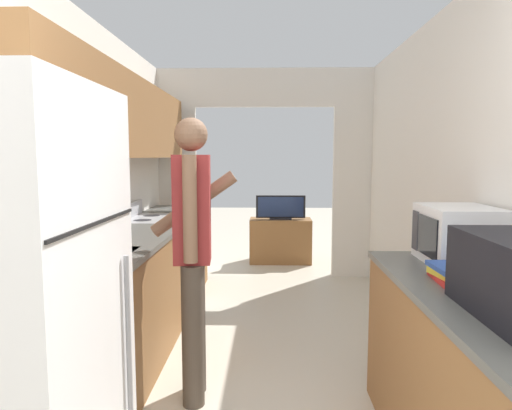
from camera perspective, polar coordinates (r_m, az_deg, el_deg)
The scene contains 12 objects.
wall_left at distance 3.30m, azimuth -21.44°, elevation 5.55°, with size 0.38×6.86×2.50m.
wall_right at distance 2.93m, azimuth 26.89°, elevation 1.21°, with size 0.06×6.86×2.50m.
wall_far_with_doorway at distance 5.50m, azimuth 1.06°, elevation 5.83°, with size 2.95×0.06×2.50m.
counter_left at distance 3.76m, azimuth -14.58°, elevation -9.83°, with size 0.62×3.37×0.89m.
counter_right at distance 2.35m, azimuth 26.20°, elevation -20.26°, with size 0.62×1.70×0.89m.
range_oven at distance 4.46m, azimuth -11.78°, elevation -7.19°, with size 0.66×0.73×1.03m.
person at distance 2.73m, azimuth -7.91°, elevation -5.70°, with size 0.54×0.39×1.69m.
microwave at distance 2.68m, azimuth 23.97°, elevation -3.45°, with size 0.36×0.46×0.31m.
book_stack at distance 2.30m, azimuth 24.08°, elevation -8.03°, with size 0.25×0.31×0.08m.
tv_cabinet at distance 6.36m, azimuth 3.07°, elevation -4.44°, with size 0.84×0.42×0.61m.
television at distance 6.25m, azimuth 3.10°, elevation -0.34°, with size 0.68×0.16×0.33m.
knife at distance 4.86m, azimuth -10.01°, elevation -0.71°, with size 0.06×0.30×0.02m.
Camera 1 is at (0.06, -1.01, 1.47)m, focal length 32.00 mm.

